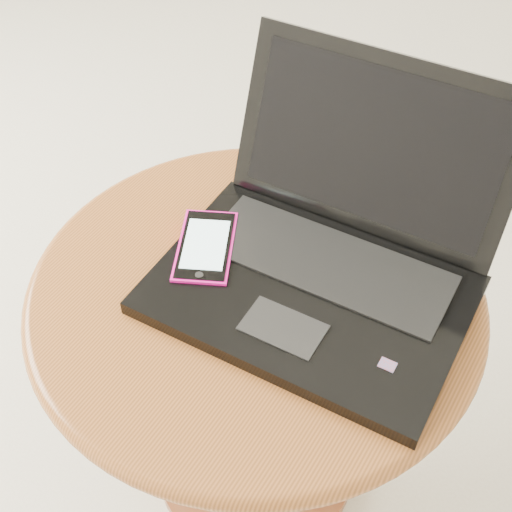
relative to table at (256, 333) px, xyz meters
The scene contains 4 objects.
table is the anchor object (origin of this frame).
laptop 0.16m from the table, 42.76° to the left, with size 0.37×0.35×0.23m.
phone_black 0.13m from the table, 167.82° to the left, with size 0.09×0.12×0.01m.
phone_pink 0.14m from the table, behind, with size 0.12×0.14×0.02m.
Camera 1 is at (0.27, -0.41, 1.10)m, focal length 49.79 mm.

